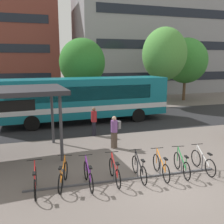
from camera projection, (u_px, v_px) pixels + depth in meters
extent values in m
plane|color=#6B605B|center=(165.00, 185.00, 9.04)|extent=(200.00, 200.00, 0.00)
cube|color=#232326|center=(98.00, 121.00, 18.64)|extent=(80.00, 7.20, 0.01)
cube|color=#0F6070|center=(84.00, 97.00, 17.99)|extent=(12.09, 3.01, 2.70)
cube|color=silver|center=(85.00, 106.00, 18.12)|extent=(12.11, 3.04, 0.36)
cube|color=black|center=(153.00, 79.00, 19.49)|extent=(1.09, 2.33, 0.40)
cube|color=black|center=(158.00, 90.00, 19.83)|extent=(0.17, 2.19, 1.40)
cube|color=black|center=(77.00, 90.00, 18.97)|extent=(9.83, 0.44, 0.97)
cube|color=black|center=(84.00, 94.00, 16.66)|extent=(9.83, 0.44, 0.97)
cylinder|color=black|center=(126.00, 109.00, 20.51)|extent=(1.01, 0.34, 1.00)
cylinder|color=black|center=(138.00, 115.00, 18.37)|extent=(1.01, 0.34, 1.00)
cylinder|color=black|center=(31.00, 116.00, 18.15)|extent=(1.01, 0.34, 1.00)
cylinder|color=black|center=(32.00, 123.00, 16.01)|extent=(1.01, 0.34, 1.00)
cube|color=#47474C|center=(126.00, 179.00, 9.42)|extent=(7.40, 0.37, 0.06)
cylinder|color=#47474C|center=(36.00, 181.00, 8.56)|extent=(0.04, 0.04, 0.70)
cylinder|color=#47474C|center=(63.00, 178.00, 8.79)|extent=(0.04, 0.04, 0.70)
cylinder|color=#47474C|center=(89.00, 175.00, 9.01)|extent=(0.04, 0.04, 0.70)
cylinder|color=#47474C|center=(114.00, 173.00, 9.24)|extent=(0.04, 0.04, 0.70)
cylinder|color=#47474C|center=(138.00, 170.00, 9.47)|extent=(0.04, 0.04, 0.70)
cylinder|color=#47474C|center=(160.00, 167.00, 9.69)|extent=(0.04, 0.04, 0.70)
cylinder|color=#47474C|center=(182.00, 165.00, 9.92)|extent=(0.04, 0.04, 0.70)
cylinder|color=#47474C|center=(202.00, 163.00, 10.15)|extent=(0.04, 0.04, 0.70)
torus|color=black|center=(36.00, 176.00, 8.94)|extent=(0.06, 0.70, 0.70)
torus|color=black|center=(35.00, 190.00, 7.98)|extent=(0.06, 0.70, 0.70)
cube|color=red|center=(35.00, 174.00, 8.42)|extent=(0.05, 0.92, 0.58)
cylinder|color=red|center=(35.00, 181.00, 8.02)|extent=(0.03, 0.03, 0.55)
cube|color=black|center=(34.00, 173.00, 7.97)|extent=(0.10, 0.22, 0.05)
cylinder|color=red|center=(35.00, 168.00, 8.86)|extent=(0.03, 0.03, 0.65)
cylinder|color=black|center=(34.00, 160.00, 8.80)|extent=(0.52, 0.04, 0.03)
torus|color=black|center=(66.00, 171.00, 9.39)|extent=(0.24, 0.69, 0.70)
torus|color=black|center=(60.00, 184.00, 8.39)|extent=(0.24, 0.69, 0.70)
cube|color=orange|center=(63.00, 168.00, 8.85)|extent=(0.29, 0.89, 0.58)
cylinder|color=orange|center=(61.00, 175.00, 8.44)|extent=(0.04, 0.04, 0.55)
cube|color=black|center=(60.00, 168.00, 8.39)|extent=(0.16, 0.24, 0.05)
cylinder|color=orange|center=(65.00, 163.00, 9.31)|extent=(0.04, 0.04, 0.65)
cylinder|color=black|center=(65.00, 155.00, 9.25)|extent=(0.51, 0.17, 0.03)
torus|color=black|center=(86.00, 171.00, 9.40)|extent=(0.05, 0.70, 0.70)
torus|color=black|center=(91.00, 183.00, 8.44)|extent=(0.05, 0.70, 0.70)
cube|color=#702893|center=(88.00, 168.00, 8.88)|extent=(0.04, 0.92, 0.58)
cylinder|color=#702893|center=(90.00, 175.00, 8.48)|extent=(0.03, 0.03, 0.55)
cube|color=black|center=(90.00, 167.00, 8.43)|extent=(0.10, 0.22, 0.05)
cylinder|color=#702893|center=(86.00, 163.00, 9.32)|extent=(0.03, 0.03, 0.65)
cylinder|color=black|center=(86.00, 155.00, 9.26)|extent=(0.52, 0.03, 0.03)
torus|color=black|center=(112.00, 167.00, 9.72)|extent=(0.09, 0.71, 0.70)
torus|color=black|center=(118.00, 179.00, 8.74)|extent=(0.09, 0.71, 0.70)
cube|color=red|center=(115.00, 165.00, 9.19)|extent=(0.09, 0.92, 0.58)
cylinder|color=red|center=(117.00, 171.00, 8.79)|extent=(0.03, 0.03, 0.55)
cube|color=black|center=(117.00, 164.00, 8.73)|extent=(0.11, 0.23, 0.05)
cylinder|color=red|center=(112.00, 160.00, 9.63)|extent=(0.03, 0.03, 0.65)
cylinder|color=black|center=(112.00, 152.00, 9.57)|extent=(0.52, 0.06, 0.03)
torus|color=black|center=(135.00, 164.00, 9.97)|extent=(0.09, 0.71, 0.70)
torus|color=black|center=(144.00, 176.00, 9.00)|extent=(0.09, 0.71, 0.70)
cube|color=black|center=(139.00, 162.00, 9.44)|extent=(0.10, 0.92, 0.58)
cylinder|color=black|center=(143.00, 168.00, 9.04)|extent=(0.03, 0.03, 0.55)
cube|color=black|center=(143.00, 161.00, 8.99)|extent=(0.12, 0.23, 0.05)
cylinder|color=black|center=(135.00, 157.00, 9.89)|extent=(0.03, 0.03, 0.65)
cylinder|color=black|center=(135.00, 150.00, 9.83)|extent=(0.52, 0.07, 0.03)
torus|color=black|center=(156.00, 163.00, 10.14)|extent=(0.12, 0.70, 0.70)
torus|color=black|center=(166.00, 174.00, 9.16)|extent=(0.12, 0.70, 0.70)
cube|color=orange|center=(161.00, 160.00, 9.61)|extent=(0.13, 0.92, 0.58)
cylinder|color=orange|center=(165.00, 166.00, 9.21)|extent=(0.03, 0.03, 0.55)
cube|color=black|center=(166.00, 159.00, 9.15)|extent=(0.12, 0.23, 0.05)
cylinder|color=orange|center=(157.00, 155.00, 10.06)|extent=(0.04, 0.04, 0.65)
cylinder|color=black|center=(157.00, 148.00, 10.00)|extent=(0.52, 0.08, 0.03)
torus|color=black|center=(177.00, 161.00, 10.35)|extent=(0.18, 0.70, 0.70)
torus|color=black|center=(187.00, 171.00, 9.36)|extent=(0.18, 0.70, 0.70)
cube|color=#1E7F38|center=(182.00, 158.00, 9.81)|extent=(0.21, 0.91, 0.58)
cylinder|color=#1E7F38|center=(186.00, 163.00, 9.40)|extent=(0.04, 0.04, 0.55)
cube|color=black|center=(186.00, 157.00, 9.35)|extent=(0.14, 0.23, 0.05)
cylinder|color=#1E7F38|center=(178.00, 154.00, 10.27)|extent=(0.04, 0.04, 0.65)
cylinder|color=black|center=(178.00, 146.00, 10.21)|extent=(0.52, 0.13, 0.03)
torus|color=black|center=(196.00, 158.00, 10.61)|extent=(0.09, 0.71, 0.70)
torus|color=black|center=(210.00, 168.00, 9.64)|extent=(0.09, 0.71, 0.70)
cube|color=silver|center=(203.00, 155.00, 10.08)|extent=(0.09, 0.92, 0.58)
cylinder|color=silver|center=(209.00, 161.00, 9.68)|extent=(0.03, 0.03, 0.55)
cube|color=black|center=(210.00, 154.00, 9.63)|extent=(0.11, 0.23, 0.05)
cylinder|color=silver|center=(197.00, 151.00, 10.53)|extent=(0.03, 0.03, 0.65)
cylinder|color=black|center=(197.00, 144.00, 10.47)|extent=(0.52, 0.06, 0.03)
cylinder|color=#38383D|center=(61.00, 128.00, 10.96)|extent=(0.15, 0.15, 2.98)
cylinder|color=#38383D|center=(52.00, 116.00, 13.43)|extent=(0.15, 0.15, 2.98)
cube|color=#47382D|center=(114.00, 140.00, 12.81)|extent=(0.32, 0.29, 0.86)
cylinder|color=#7F4C93|center=(114.00, 126.00, 12.66)|extent=(0.45, 0.45, 0.60)
sphere|color=tan|center=(114.00, 118.00, 12.58)|extent=(0.22, 0.22, 0.22)
cube|color=slate|center=(118.00, 125.00, 12.83)|extent=(0.28, 0.33, 0.40)
cube|color=black|center=(94.00, 129.00, 14.95)|extent=(0.27, 0.31, 0.86)
cylinder|color=maroon|center=(94.00, 116.00, 14.80)|extent=(0.43, 0.43, 0.63)
sphere|color=brown|center=(94.00, 109.00, 14.72)|extent=(0.22, 0.22, 0.22)
cube|color=maroon|center=(94.00, 115.00, 15.05)|extent=(0.32, 0.26, 0.40)
cylinder|color=brown|center=(83.00, 97.00, 22.53)|extent=(0.32, 0.32, 2.49)
ellipsoid|color=#2D7028|center=(82.00, 62.00, 21.93)|extent=(4.01, 4.01, 4.17)
cylinder|color=brown|center=(163.00, 92.00, 24.17)|extent=(0.32, 0.32, 2.93)
ellipsoid|color=#4C8E3D|center=(164.00, 54.00, 23.46)|extent=(4.16, 4.16, 4.93)
cylinder|color=brown|center=(184.00, 90.00, 28.42)|extent=(0.32, 0.32, 2.32)
ellipsoid|color=#388433|center=(186.00, 61.00, 27.77)|extent=(4.75, 4.75, 4.96)
cube|color=gray|center=(154.00, 36.00, 36.91)|extent=(22.67, 10.70, 16.04)
cube|color=black|center=(171.00, 76.00, 32.98)|extent=(19.95, 0.06, 1.10)
cube|color=black|center=(172.00, 45.00, 32.18)|extent=(19.95, 0.06, 1.10)
cube|color=black|center=(174.00, 12.00, 31.38)|extent=(19.95, 0.06, 1.10)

